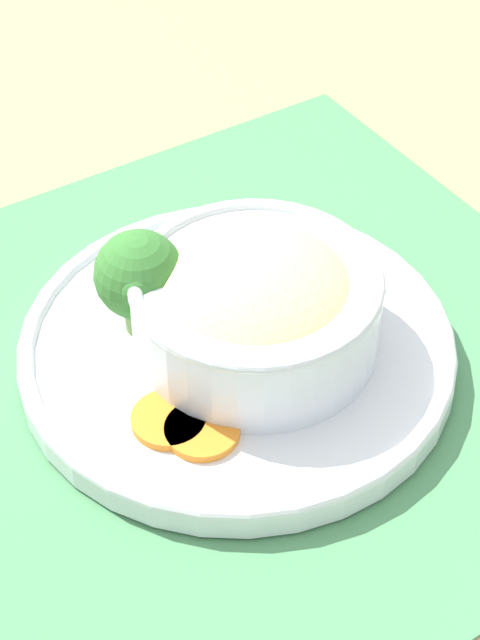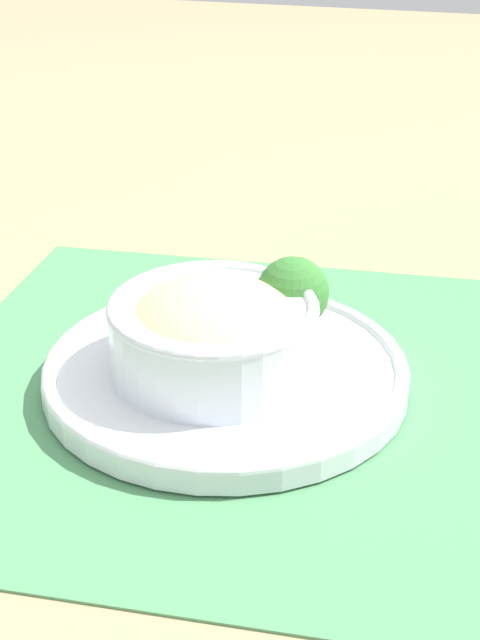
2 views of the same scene
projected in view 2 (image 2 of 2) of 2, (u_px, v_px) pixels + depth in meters
The scene contains 7 objects.
ground_plane at pixel (226, 387), 0.69m from camera, with size 4.00×4.00×0.00m, color tan.
placemat at pixel (226, 385), 0.69m from camera, with size 0.52×0.53×0.00m.
plate at pixel (226, 370), 0.68m from camera, with size 0.28×0.28×0.02m.
bowl at pixel (213, 330), 0.66m from camera, with size 0.16×0.16×0.07m.
broccoli_floret at pixel (292, 294), 0.69m from camera, with size 0.06×0.06×0.07m.
carrot_slice_near at pixel (201, 316), 0.75m from camera, with size 0.04×0.04×0.01m.
carrot_slice_middle at pixel (177, 321), 0.74m from camera, with size 0.04×0.04×0.01m.
Camera 2 is at (0.19, -0.56, 0.36)m, focal length 50.00 mm.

